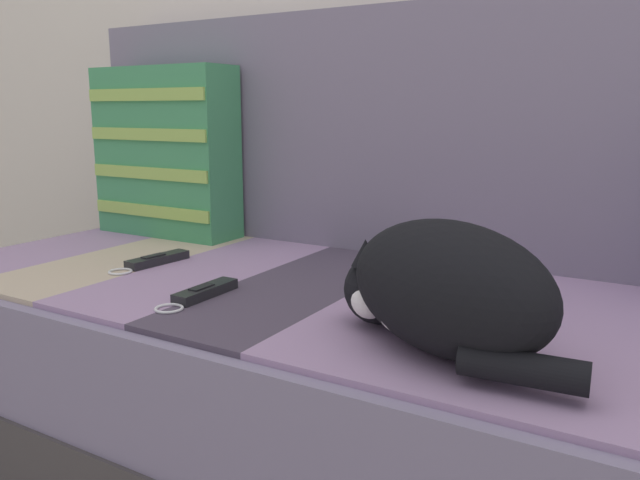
% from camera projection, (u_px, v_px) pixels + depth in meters
% --- Properties ---
extents(couch, '(2.19, 0.82, 0.40)m').
position_uv_depth(couch, '(417.00, 400.00, 1.17)').
color(couch, '#3D3838').
rests_on(couch, ground_plane).
extents(sofa_backrest, '(2.15, 0.14, 0.56)m').
position_uv_depth(sofa_backrest, '(483.00, 134.00, 1.36)').
color(sofa_backrest, slate).
rests_on(sofa_backrest, couch).
extents(throw_pillow_striped, '(0.40, 0.14, 0.44)m').
position_uv_depth(throw_pillow_striped, '(166.00, 152.00, 1.65)').
color(throw_pillow_striped, '#3D8956').
rests_on(throw_pillow_striped, couch).
extents(sleeping_cat, '(0.38, 0.30, 0.19)m').
position_uv_depth(sleeping_cat, '(439.00, 290.00, 0.86)').
color(sleeping_cat, black).
rests_on(sleeping_cat, couch).
extents(game_remote_near, '(0.05, 0.19, 0.02)m').
position_uv_depth(game_remote_near, '(203.00, 292.00, 1.12)').
color(game_remote_near, black).
rests_on(game_remote_near, couch).
extents(game_remote_far, '(0.06, 0.20, 0.02)m').
position_uv_depth(game_remote_far, '(155.00, 260.00, 1.35)').
color(game_remote_far, black).
rests_on(game_remote_far, couch).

